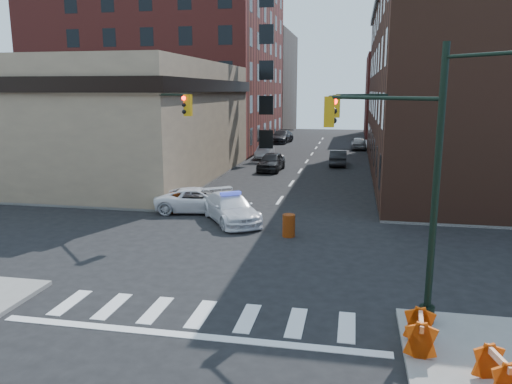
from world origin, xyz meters
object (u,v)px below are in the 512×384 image
at_px(pickup, 199,200).
at_px(barricade_nw_a, 146,192).
at_px(parked_car_wnear, 271,162).
at_px(police_car, 231,208).
at_px(barrel_road, 289,226).
at_px(barricade_se_a, 420,333).
at_px(parked_car_enear, 338,158).
at_px(pedestrian_a, 120,191).
at_px(barrel_bank, 175,203).
at_px(parked_car_wfar, 265,152).
at_px(pedestrian_b, 137,187).

bearing_deg(pickup, barricade_nw_a, 56.16).
bearing_deg(pickup, parked_car_wnear, -14.91).
height_order(police_car, barrel_road, police_car).
distance_m(parked_car_wnear, barricade_se_a, 30.99).
bearing_deg(barricade_se_a, barrel_road, 30.12).
xyz_separation_m(pickup, barrel_road, (5.70, -3.92, -0.15)).
bearing_deg(parked_car_enear, pedestrian_a, 58.18).
height_order(police_car, parked_car_enear, police_car).
distance_m(barrel_road, barrel_bank, 7.78).
bearing_deg(parked_car_wfar, police_car, -82.48).
bearing_deg(barricade_se_a, parked_car_enear, 10.33).
bearing_deg(pedestrian_b, pedestrian_a, -134.63).
bearing_deg(barrel_bank, pickup, 20.55).
xyz_separation_m(parked_car_wnear, parked_car_enear, (5.61, 4.19, -0.09)).
distance_m(barrel_road, barricade_se_a, 11.24).
bearing_deg(parked_car_enear, police_car, 76.65).
relative_size(parked_car_wfar, barricade_se_a, 3.19).
height_order(barrel_road, barricade_nw_a, barricade_nw_a).
relative_size(pedestrian_a, pedestrian_b, 1.04).
bearing_deg(barricade_nw_a, pickup, -32.19).
bearing_deg(pedestrian_a, pickup, 36.61).
xyz_separation_m(parked_car_wnear, pedestrian_a, (-6.48, -15.69, 0.24)).
relative_size(barrel_road, barricade_nw_a, 0.82).
distance_m(parked_car_wfar, barrel_road, 27.96).
xyz_separation_m(pedestrian_a, barricade_nw_a, (0.78, 1.97, -0.38)).
height_order(parked_car_wnear, pedestrian_a, pedestrian_a).
bearing_deg(barricade_nw_a, barrel_road, -38.07).
relative_size(parked_car_enear, barrel_bank, 3.78).
distance_m(parked_car_enear, barricade_nw_a, 21.18).
xyz_separation_m(barrel_bank, barricade_nw_a, (-2.82, 2.37, 0.08)).
bearing_deg(barricade_nw_a, pedestrian_b, -143.43).
height_order(police_car, barricade_se_a, police_car).
distance_m(parked_car_wnear, parked_car_enear, 7.00).
distance_m(parked_car_enear, barricade_se_a, 34.04).
bearing_deg(barrel_road, barricade_nw_a, 149.30).
distance_m(police_car, barrel_bank, 3.81).
height_order(pedestrian_a, barricade_nw_a, pedestrian_a).
xyz_separation_m(parked_car_wnear, barricade_se_a, (8.90, -29.69, -0.18)).
relative_size(pedestrian_a, barrel_bank, 1.55).
distance_m(parked_car_wnear, pedestrian_b, 15.33).
distance_m(barrel_bank, barricade_nw_a, 3.68).
bearing_deg(police_car, parked_car_wfar, 63.09).
xyz_separation_m(pedestrian_b, barrel_bank, (3.19, -2.01, -0.43)).
bearing_deg(pedestrian_b, barricade_nw_a, 13.32).
height_order(parked_car_wfar, parked_car_enear, parked_car_enear).
distance_m(parked_car_wnear, parked_car_wfar, 8.01).
height_order(parked_car_wfar, pedestrian_a, pedestrian_a).
height_order(pedestrian_a, barricade_se_a, pedestrian_a).
relative_size(pedestrian_b, barrel_bank, 1.49).
bearing_deg(parked_car_wfar, pedestrian_a, -99.42).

